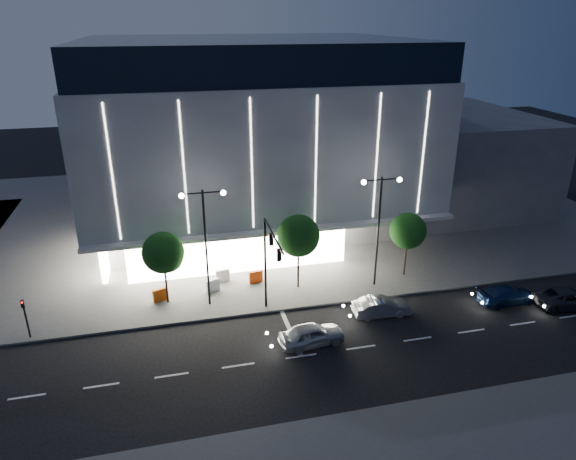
% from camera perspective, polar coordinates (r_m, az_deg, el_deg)
% --- Properties ---
extents(ground, '(160.00, 160.00, 0.00)m').
position_cam_1_polar(ground, '(34.13, -2.53, -12.85)').
color(ground, black).
rests_on(ground, ground).
extents(sidewalk_museum, '(70.00, 40.00, 0.15)m').
position_cam_1_polar(sidewalk_museum, '(55.90, -2.26, 1.96)').
color(sidewalk_museum, '#474747').
rests_on(sidewalk_museum, ground).
extents(museum, '(30.00, 25.80, 18.00)m').
position_cam_1_polar(museum, '(51.38, -4.28, 10.75)').
color(museum, '#4C4C51').
rests_on(museum, ground).
extents(annex_building, '(16.00, 20.00, 10.00)m').
position_cam_1_polar(annex_building, '(61.79, 17.31, 7.76)').
color(annex_building, '#4C4C51').
rests_on(annex_building, ground).
extents(traffic_mast, '(0.33, 5.89, 7.07)m').
position_cam_1_polar(traffic_mast, '(34.58, -2.11, -2.67)').
color(traffic_mast, black).
rests_on(traffic_mast, ground).
extents(street_lamp_west, '(3.16, 0.36, 9.00)m').
position_cam_1_polar(street_lamp_west, '(36.15, -9.20, -0.18)').
color(street_lamp_west, black).
rests_on(street_lamp_west, ground).
extents(street_lamp_east, '(3.16, 0.36, 9.00)m').
position_cam_1_polar(street_lamp_east, '(39.11, 10.11, 1.54)').
color(street_lamp_east, black).
rests_on(street_lamp_east, ground).
extents(ped_signal_far, '(0.22, 0.24, 3.00)m').
position_cam_1_polar(ped_signal_far, '(37.86, -27.17, -8.37)').
color(ped_signal_far, black).
rests_on(ped_signal_far, ground).
extents(tree_left, '(3.02, 3.02, 5.72)m').
position_cam_1_polar(tree_left, '(37.81, -13.65, -2.69)').
color(tree_left, black).
rests_on(tree_left, ground).
extents(tree_mid, '(3.25, 3.25, 6.15)m').
position_cam_1_polar(tree_mid, '(38.75, 1.20, -0.89)').
color(tree_mid, black).
rests_on(tree_mid, ground).
extents(tree_right, '(2.91, 2.91, 5.51)m').
position_cam_1_polar(tree_right, '(41.95, 13.18, -0.28)').
color(tree_right, black).
rests_on(tree_right, ground).
extents(car_lead, '(4.49, 2.23, 1.47)m').
position_cam_1_polar(car_lead, '(33.98, 2.65, -11.51)').
color(car_lead, '#AFB3B7').
rests_on(car_lead, ground).
extents(car_second, '(4.20, 1.63, 1.37)m').
position_cam_1_polar(car_second, '(37.53, 10.34, -8.40)').
color(car_second, '#AFB1B8').
rests_on(car_second, ground).
extents(car_third, '(4.55, 1.94, 1.31)m').
position_cam_1_polar(car_third, '(41.79, 23.17, -6.63)').
color(car_third, navy).
rests_on(car_third, ground).
extents(car_fourth, '(5.24, 2.96, 1.38)m').
position_cam_1_polar(car_fourth, '(43.24, 28.73, -6.63)').
color(car_fourth, '#2D2D32').
rests_on(car_fourth, ground).
extents(barrier_a, '(1.12, 0.62, 1.00)m').
position_cam_1_polar(barrier_a, '(39.60, -14.00, -7.02)').
color(barrier_a, '#C74A0B').
rests_on(barrier_a, sidewalk_museum).
extents(barrier_b, '(1.13, 0.42, 1.00)m').
position_cam_1_polar(barrier_b, '(41.51, -7.26, -5.03)').
color(barrier_b, silver).
rests_on(barrier_b, sidewalk_museum).
extents(barrier_c, '(1.13, 0.47, 1.00)m').
position_cam_1_polar(barrier_c, '(41.04, -3.60, -5.22)').
color(barrier_c, '#FE440E').
rests_on(barrier_c, sidewalk_museum).
extents(barrier_d, '(1.11, 0.65, 1.00)m').
position_cam_1_polar(barrier_d, '(40.13, -8.37, -6.13)').
color(barrier_d, silver).
rests_on(barrier_d, sidewalk_museum).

